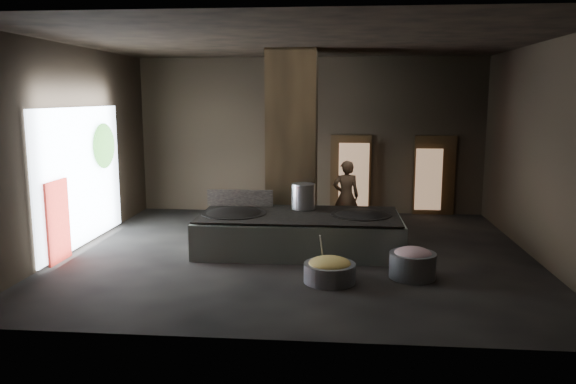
# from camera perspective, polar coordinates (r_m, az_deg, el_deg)

# --- Properties ---
(floor) EXTENTS (10.00, 9.00, 0.10)m
(floor) POSITION_cam_1_polar(r_m,az_deg,el_deg) (12.39, 1.07, -6.41)
(floor) COLOR black
(floor) RESTS_ON ground
(ceiling) EXTENTS (10.00, 9.00, 0.10)m
(ceiling) POSITION_cam_1_polar(r_m,az_deg,el_deg) (11.97, 1.14, 15.27)
(ceiling) COLOR black
(ceiling) RESTS_ON back_wall
(back_wall) EXTENTS (10.00, 0.10, 4.50)m
(back_wall) POSITION_cam_1_polar(r_m,az_deg,el_deg) (16.49, 2.25, 5.71)
(back_wall) COLOR black
(back_wall) RESTS_ON ground
(front_wall) EXTENTS (10.00, 0.10, 4.50)m
(front_wall) POSITION_cam_1_polar(r_m,az_deg,el_deg) (7.46, -1.41, 0.97)
(front_wall) COLOR black
(front_wall) RESTS_ON ground
(left_wall) EXTENTS (0.10, 9.00, 4.50)m
(left_wall) POSITION_cam_1_polar(r_m,az_deg,el_deg) (13.31, -21.19, 4.14)
(left_wall) COLOR black
(left_wall) RESTS_ON ground
(right_wall) EXTENTS (0.10, 9.00, 4.50)m
(right_wall) POSITION_cam_1_polar(r_m,az_deg,el_deg) (12.65, 24.63, 3.66)
(right_wall) COLOR black
(right_wall) RESTS_ON ground
(pillar) EXTENTS (1.20, 1.20, 4.50)m
(pillar) POSITION_cam_1_polar(r_m,az_deg,el_deg) (13.87, 0.43, 4.98)
(pillar) COLOR black
(pillar) RESTS_ON ground
(hearth_platform) EXTENTS (4.48, 2.20, 0.77)m
(hearth_platform) POSITION_cam_1_polar(r_m,az_deg,el_deg) (12.46, 1.14, -4.25)
(hearth_platform) COLOR #ABBEAD
(hearth_platform) RESTS_ON ground
(platform_cap) EXTENTS (4.35, 2.09, 0.03)m
(platform_cap) POSITION_cam_1_polar(r_m,az_deg,el_deg) (12.36, 1.15, -2.32)
(platform_cap) COLOR black
(platform_cap) RESTS_ON hearth_platform
(wok_left) EXTENTS (1.40, 1.40, 0.39)m
(wok_left) POSITION_cam_1_polar(r_m,az_deg,el_deg) (12.51, -5.51, -2.52)
(wok_left) COLOR black
(wok_left) RESTS_ON hearth_platform
(wok_left_rim) EXTENTS (1.43, 1.43, 0.05)m
(wok_left_rim) POSITION_cam_1_polar(r_m,az_deg,el_deg) (12.49, -5.52, -2.21)
(wok_left_rim) COLOR black
(wok_left_rim) RESTS_ON hearth_platform
(wok_right) EXTENTS (1.31, 1.31, 0.37)m
(wok_right) POSITION_cam_1_polar(r_m,az_deg,el_deg) (12.40, 7.40, -2.66)
(wok_right) COLOR black
(wok_right) RESTS_ON hearth_platform
(wok_right_rim) EXTENTS (1.33, 1.33, 0.05)m
(wok_right_rim) POSITION_cam_1_polar(r_m,az_deg,el_deg) (12.39, 7.41, -2.35)
(wok_right_rim) COLOR black
(wok_right_rim) RESTS_ON hearth_platform
(stock_pot) EXTENTS (0.54, 0.54, 0.58)m
(stock_pot) POSITION_cam_1_polar(r_m,az_deg,el_deg) (12.84, 1.55, -0.44)
(stock_pot) COLOR #B2B4BA
(stock_pot) RESTS_ON hearth_platform
(splash_guard) EXTENTS (1.55, 0.08, 0.39)m
(splash_guard) POSITION_cam_1_polar(r_m,az_deg,el_deg) (13.23, -4.89, -0.61)
(splash_guard) COLOR black
(splash_guard) RESTS_ON hearth_platform
(cook) EXTENTS (0.71, 0.50, 1.82)m
(cook) POSITION_cam_1_polar(r_m,az_deg,el_deg) (14.16, 5.91, -0.45)
(cook) COLOR #8F6849
(cook) RESTS_ON ground
(veg_basin) EXTENTS (1.15, 1.15, 0.35)m
(veg_basin) POSITION_cam_1_polar(r_m,az_deg,el_deg) (10.47, 4.25, -8.17)
(veg_basin) COLOR slate
(veg_basin) RESTS_ON ground
(veg_fill) EXTENTS (0.79, 0.79, 0.24)m
(veg_fill) POSITION_cam_1_polar(r_m,az_deg,el_deg) (10.42, 4.26, -7.26)
(veg_fill) COLOR #96A951
(veg_fill) RESTS_ON veg_basin
(ladle) EXTENTS (0.10, 0.38, 0.68)m
(ladle) POSITION_cam_1_polar(r_m,az_deg,el_deg) (10.51, 3.47, -5.97)
(ladle) COLOR #B2B4BA
(ladle) RESTS_ON veg_basin
(meat_basin) EXTENTS (0.97, 0.97, 0.48)m
(meat_basin) POSITION_cam_1_polar(r_m,az_deg,el_deg) (10.93, 12.53, -7.27)
(meat_basin) COLOR slate
(meat_basin) RESTS_ON ground
(meat_fill) EXTENTS (0.73, 0.73, 0.28)m
(meat_fill) POSITION_cam_1_polar(r_m,az_deg,el_deg) (10.87, 12.57, -6.21)
(meat_fill) COLOR #A3626B
(meat_fill) RESTS_ON meat_basin
(doorway_near) EXTENTS (1.18, 0.08, 2.38)m
(doorway_near) POSITION_cam_1_polar(r_m,az_deg,el_deg) (16.49, 6.37, 1.64)
(doorway_near) COLOR black
(doorway_near) RESTS_ON ground
(doorway_near_glow) EXTENTS (0.87, 0.04, 2.05)m
(doorway_near_glow) POSITION_cam_1_polar(r_m,az_deg,el_deg) (16.30, 6.68, 1.37)
(doorway_near_glow) COLOR #8C6647
(doorway_near_glow) RESTS_ON ground
(doorway_far) EXTENTS (1.18, 0.08, 2.38)m
(doorway_far) POSITION_cam_1_polar(r_m,az_deg,el_deg) (16.71, 14.63, 1.50)
(doorway_far) COLOR black
(doorway_far) RESTS_ON ground
(doorway_far_glow) EXTENTS (0.74, 0.04, 1.76)m
(doorway_far_glow) POSITION_cam_1_polar(r_m,az_deg,el_deg) (16.49, 14.09, 1.24)
(doorway_far_glow) COLOR #8C6647
(doorway_far_glow) RESTS_ON ground
(left_opening) EXTENTS (0.04, 4.20, 3.10)m
(left_opening) POSITION_cam_1_polar(r_m,az_deg,el_deg) (13.52, -20.27, 1.49)
(left_opening) COLOR white
(left_opening) RESTS_ON ground
(pavilion_sliver) EXTENTS (0.05, 0.90, 1.70)m
(pavilion_sliver) POSITION_cam_1_polar(r_m,az_deg,el_deg) (12.46, -22.33, -2.78)
(pavilion_sliver) COLOR maroon
(pavilion_sliver) RESTS_ON ground
(tree_silhouette) EXTENTS (0.28, 1.10, 1.10)m
(tree_silhouette) POSITION_cam_1_polar(r_m,az_deg,el_deg) (14.41, -18.18, 4.48)
(tree_silhouette) COLOR #194714
(tree_silhouette) RESTS_ON left_opening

